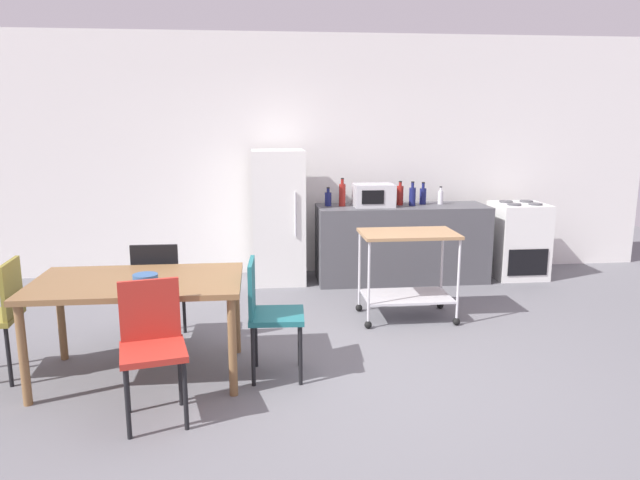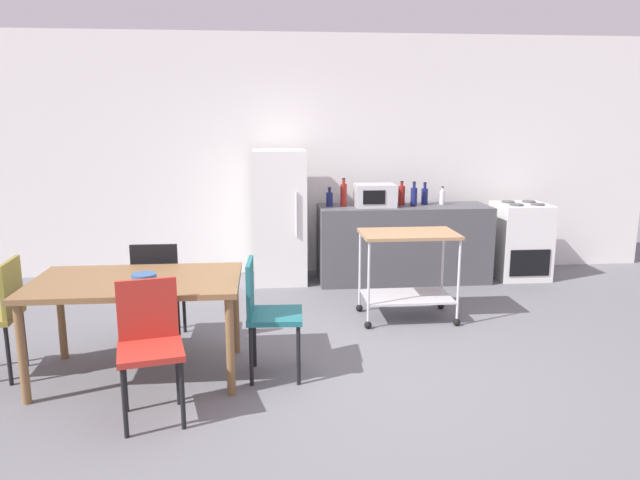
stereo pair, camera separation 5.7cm
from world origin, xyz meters
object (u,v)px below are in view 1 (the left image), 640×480
bottle_olive_oil (328,199)px  microwave (373,195)px  chair_black (158,285)px  refrigerator (278,217)px  stove_oven (518,240)px  dining_table (138,290)px  bottle_wine (412,196)px  chair_teal (268,310)px  fruit_bowl (145,279)px  bottle_vinegar (423,195)px  kitchen_cart (408,261)px  chair_red (152,341)px  bottle_soy_sauce (400,195)px  bottle_hot_sauce (440,197)px  bottle_sesame_oil (342,194)px

bottle_olive_oil → microwave: bearing=-9.8°
chair_black → refrigerator: size_ratio=0.57×
stove_oven → bottle_olive_oil: (-2.32, 0.05, 0.54)m
chair_black → microwave: (2.19, 1.75, 0.51)m
dining_table → bottle_wine: (2.68, 2.44, 0.34)m
chair_teal → fruit_bowl: chair_teal is taller
microwave → bottle_vinegar: bottle_vinegar is taller
stove_oven → chair_black: bearing=-155.8°
refrigerator → kitchen_cart: refrigerator is taller
chair_teal → bottle_olive_oil: (0.76, 2.60, 0.47)m
bottle_vinegar → bottle_olive_oil: bearing=-178.7°
chair_red → bottle_olive_oil: size_ratio=4.08×
dining_table → fruit_bowl: size_ratio=8.56×
bottle_olive_oil → bottle_vinegar: 1.14m
stove_oven → bottle_soy_sauce: (-1.47, 0.04, 0.57)m
chair_red → chair_black: 1.32m
fruit_bowl → stove_oven: bearing=33.2°
bottle_hot_sauce → fruit_bowl: bearing=-138.3°
bottle_sesame_oil → bottle_wine: bottle_sesame_oil is taller
stove_oven → bottle_soy_sauce: bottle_soy_sauce is taller
dining_table → bottle_sesame_oil: (1.86, 2.48, 0.37)m
chair_teal → bottle_soy_sauce: 3.09m
bottle_soy_sauce → stove_oven: bearing=-1.5°
dining_table → refrigerator: (1.12, 2.54, 0.10)m
chair_red → kitchen_cart: size_ratio=0.98×
bottle_wine → bottle_olive_oil: bearing=175.6°
bottle_sesame_oil → bottle_hot_sauce: (1.19, 0.04, -0.05)m
chair_red → chair_teal: same height
stove_oven → bottle_vinegar: bottle_vinegar is taller
bottle_wine → bottle_hot_sauce: bearing=13.3°
chair_black → stove_oven: 4.37m
chair_teal → bottle_soy_sauce: bottle_soy_sauce is taller
bottle_sesame_oil → bottle_hot_sauce: size_ratio=1.55×
bottle_olive_oil → bottle_hot_sauce: bearing=0.5°
dining_table → stove_oven: bearing=31.5°
dining_table → chair_black: 0.69m
stove_oven → bottle_vinegar: 1.31m
bottle_olive_oil → microwave: (0.52, -0.09, 0.04)m
chair_red → bottle_vinegar: (2.64, 3.18, 0.49)m
bottle_vinegar → bottle_hot_sauce: bottle_vinegar is taller
kitchen_cart → bottle_vinegar: 1.61m
dining_table → refrigerator: size_ratio=0.97×
chair_red → stove_oven: bearing=26.6°
dining_table → bottle_vinegar: (2.84, 2.54, 0.33)m
chair_teal → refrigerator: 2.65m
kitchen_cart → chair_red: bearing=-140.6°
dining_table → microwave: bearing=47.5°
dining_table → chair_red: size_ratio=1.69×
stove_oven → fruit_bowl: 4.72m
dining_table → bottle_hot_sauce: size_ratio=7.09×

